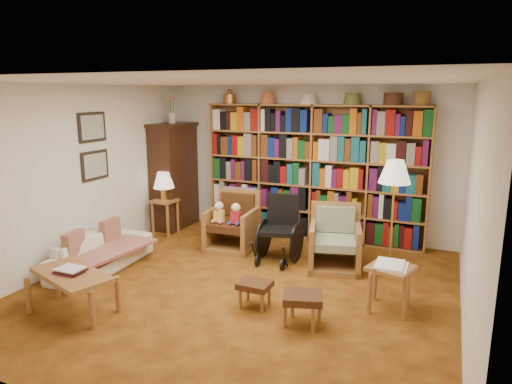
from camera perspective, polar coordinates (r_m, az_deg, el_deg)
The scene contains 23 objects.
floor at distance 5.79m, azimuth -1.78°, elevation -11.93°, with size 5.00×5.00×0.00m, color #8C5415.
ceiling at distance 5.29m, azimuth -1.97°, elevation 13.62°, with size 5.00×5.00×0.00m, color white.
wall_back at distance 7.70m, azimuth 6.03°, elevation 3.82°, with size 5.00×5.00×0.00m, color white.
wall_front at distance 3.39m, azimuth -20.21°, elevation -7.88°, with size 5.00×5.00×0.00m, color white.
wall_left at distance 6.83m, azimuth -21.25°, elevation 1.96°, with size 5.00×5.00×0.00m, color white.
wall_right at distance 4.92m, azimuth 25.55°, elevation -2.16°, with size 5.00×5.00×0.00m, color white.
bookshelf at distance 7.50m, azimuth 7.09°, elevation 2.94°, with size 3.60×0.30×2.42m.
curio_cabinet at distance 8.26m, azimuth -10.20°, elevation 2.18°, with size 0.50×0.95×2.40m.
framed_pictures at distance 6.98m, azimuth -19.65°, elevation 5.40°, with size 0.03×0.52×0.97m.
sofa at distance 6.66m, azimuth -18.76°, elevation -7.18°, with size 0.62×1.58×0.46m, color #EDE6C9.
sofa_throw at distance 6.61m, azimuth -18.47°, elevation -6.68°, with size 0.73×1.36×0.04m, color #C0A78C.
cushion_left at distance 6.93m, azimuth -17.77°, elevation -4.46°, with size 0.11×0.35×0.35m, color maroon.
cushion_right at distance 6.44m, azimuth -21.83°, elevation -6.02°, with size 0.11×0.35×0.35m, color maroon.
side_table_lamp at distance 7.93m, azimuth -11.31°, elevation -2.15°, with size 0.40×0.40×0.60m.
table_lamp at distance 7.82m, azimuth -11.46°, elevation 1.36°, with size 0.35×0.35×0.48m.
armchair_leather at distance 7.15m, azimuth -2.69°, elevation -4.04°, with size 0.75×0.80×0.90m.
armchair_sage at distance 6.47m, azimuth 10.01°, elevation -6.36°, with size 0.86×0.87×0.86m.
wheelchair at distance 6.60m, azimuth 2.98°, elevation -4.88°, with size 0.55×0.76×0.95m.
floor_lamp at distance 6.08m, azimuth 16.95°, elevation 1.87°, with size 0.41×0.41×1.55m.
side_table_papers at distance 5.32m, azimuth 16.45°, elevation -9.78°, with size 0.55×0.55×0.54m.
footstool_a at distance 5.24m, azimuth -0.14°, elevation -11.72°, with size 0.36×0.31×0.30m.
footstool_b at distance 4.88m, azimuth 5.86°, elevation -13.23°, with size 0.48×0.44×0.34m.
coffee_table at distance 5.44m, azimuth -22.04°, elevation -9.92°, with size 1.09×0.79×0.52m.
Camera 1 is at (2.24, -4.78, 2.38)m, focal length 32.00 mm.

